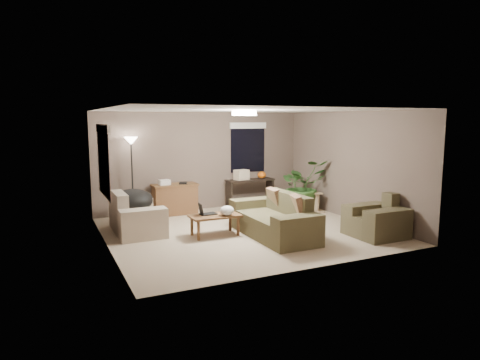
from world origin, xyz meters
name	(u,v)px	position (x,y,z in m)	size (l,w,h in m)	color
room_shell	(244,172)	(0.00, 0.00, 1.25)	(5.50, 5.50, 5.50)	tan
main_sofa	(275,221)	(0.40, -0.59, 0.29)	(0.95, 2.20, 0.85)	brown
throw_pillows	(286,203)	(0.65, -0.59, 0.65)	(0.35, 1.38, 0.47)	#8C7251
loveseat	(135,218)	(-2.07, 0.87, 0.30)	(0.90, 1.60, 0.85)	beige
armchair	(376,222)	(2.21, -1.48, 0.30)	(0.95, 1.00, 0.85)	brown
coffee_table	(215,218)	(-0.68, -0.07, 0.36)	(1.00, 0.55, 0.42)	brown
laptop	(205,212)	(-0.85, 0.03, 0.48)	(0.37, 0.25, 0.24)	black
plastic_bag	(227,211)	(-0.48, -0.22, 0.52)	(0.28, 0.25, 0.20)	white
desk	(175,199)	(-0.85, 2.15, 0.38)	(1.10, 0.50, 0.75)	brown
desk_papers	(168,182)	(-1.01, 2.14, 0.80)	(0.71, 0.29, 0.12)	silver
console_table	(250,191)	(1.21, 2.15, 0.44)	(1.30, 0.40, 0.75)	black
pumpkin	(262,175)	(1.56, 2.15, 0.84)	(0.22, 0.22, 0.18)	orange
cardboard_box	(241,175)	(0.96, 2.15, 0.88)	(0.35, 0.26, 0.26)	beige
papasan_chair	(133,204)	(-1.99, 1.51, 0.47)	(1.12, 1.12, 0.80)	black
floor_lamp	(131,150)	(-1.85, 2.20, 1.60)	(0.32, 0.32, 1.91)	black
ceiling_fixture	(244,113)	(0.00, 0.00, 2.44)	(0.50, 0.50, 0.10)	white
houseplant	(302,191)	(2.21, 1.17, 0.51)	(1.18, 1.31, 1.02)	#2D5923
cat_scratching_post	(317,204)	(2.44, 0.87, 0.21)	(0.32, 0.32, 0.50)	tan
window_left	(103,148)	(-2.73, 0.30, 1.78)	(0.05, 1.56, 1.33)	black
window_back	(248,139)	(1.30, 2.48, 1.79)	(1.06, 0.05, 1.33)	black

